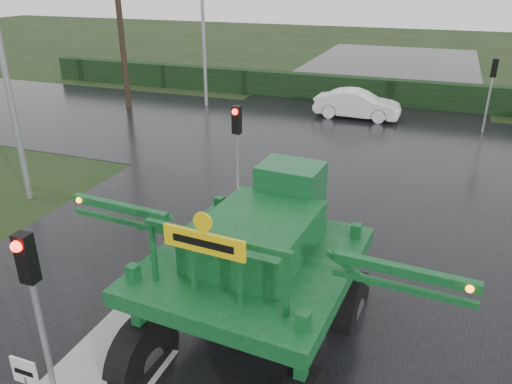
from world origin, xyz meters
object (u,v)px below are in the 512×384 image
(traffic_signal_far, at_px, (492,79))
(keep_left_sign, at_px, (27,381))
(crop_sprayer, at_px, (140,261))
(traffic_signal_near, at_px, (32,286))
(traffic_signal_mid, at_px, (237,136))
(white_sedan, at_px, (356,118))
(street_light_left_near, at_px, (2,16))

(traffic_signal_far, bearing_deg, keep_left_sign, 70.07)
(traffic_signal_far, distance_m, crop_sprayer, 20.47)
(traffic_signal_near, distance_m, traffic_signal_mid, 8.50)
(traffic_signal_mid, distance_m, traffic_signal_far, 14.75)
(traffic_signal_near, height_order, white_sedan, traffic_signal_near)
(crop_sprayer, xyz_separation_m, white_sedan, (0.72, 19.59, -2.21))
(traffic_signal_mid, xyz_separation_m, crop_sprayer, (0.82, -6.72, -0.38))
(white_sedan, bearing_deg, traffic_signal_mid, 174.74)
(white_sedan, bearing_deg, street_light_left_near, 151.12)
(keep_left_sign, xyz_separation_m, crop_sprayer, (0.82, 2.27, 1.15))
(traffic_signal_near, bearing_deg, traffic_signal_mid, 90.00)
(street_light_left_near, height_order, crop_sprayer, street_light_left_near)
(keep_left_sign, bearing_deg, traffic_signal_mid, 90.00)
(street_light_left_near, bearing_deg, traffic_signal_near, -45.47)
(traffic_signal_far, relative_size, crop_sprayer, 0.42)
(traffic_signal_far, bearing_deg, crop_sprayer, 70.05)
(traffic_signal_far, height_order, street_light_left_near, street_light_left_near)
(street_light_left_near, distance_m, crop_sprayer, 10.05)
(traffic_signal_mid, distance_m, street_light_left_near, 7.83)
(keep_left_sign, distance_m, white_sedan, 21.94)
(traffic_signal_mid, relative_size, street_light_left_near, 0.35)
(traffic_signal_mid, bearing_deg, crop_sprayer, -83.08)
(street_light_left_near, xyz_separation_m, crop_sprayer, (7.71, -5.23, -3.78))
(traffic_signal_near, distance_m, white_sedan, 21.58)
(keep_left_sign, relative_size, traffic_signal_mid, 0.38)
(keep_left_sign, relative_size, white_sedan, 0.30)
(traffic_signal_near, bearing_deg, street_light_left_near, 134.53)
(crop_sprayer, bearing_deg, traffic_signal_near, -110.49)
(crop_sprayer, distance_m, white_sedan, 19.73)
(white_sedan, bearing_deg, traffic_signal_far, -91.71)
(traffic_signal_far, xyz_separation_m, street_light_left_near, (-14.69, -14.01, 3.40))
(keep_left_sign, height_order, white_sedan, keep_left_sign)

